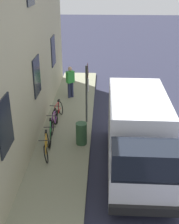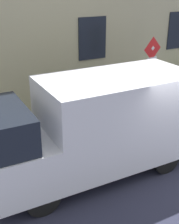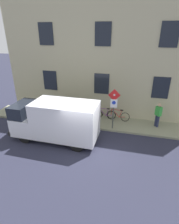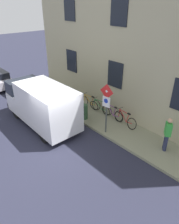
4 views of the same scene
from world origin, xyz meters
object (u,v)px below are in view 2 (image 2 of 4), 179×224
at_px(delivery_van, 96,125).
at_px(bicycle_orange, 60,107).
at_px(litter_bin, 99,113).
at_px(bicycle_red, 130,93).
at_px(sign_post_stacked, 151,67).
at_px(bicycle_green, 85,102).
at_px(bicycle_purple, 108,98).

xyz_separation_m(delivery_van, bicycle_orange, (3.30, -0.42, -0.82)).
height_order(delivery_van, litter_bin, delivery_van).
distance_m(bicycle_red, bicycle_orange, 2.97).
bearing_deg(sign_post_stacked, bicycle_red, -8.62).
bearing_deg(bicycle_green, delivery_van, 58.76).
distance_m(bicycle_green, bicycle_orange, 0.99).
bearing_deg(litter_bin, sign_post_stacked, -94.16).
distance_m(sign_post_stacked, delivery_van, 3.76).
xyz_separation_m(bicycle_purple, bicycle_orange, (-0.00, 1.98, 0.00)).
xyz_separation_m(bicycle_orange, litter_bin, (-1.24, -0.85, 0.08)).
xyz_separation_m(delivery_van, bicycle_red, (3.30, -3.39, -0.82)).
relative_size(sign_post_stacked, bicycle_purple, 1.56).
distance_m(sign_post_stacked, bicycle_red, 2.00).
xyz_separation_m(bicycle_red, bicycle_orange, (-0.00, 2.97, 0.00)).
height_order(bicycle_green, litter_bin, litter_bin).
relative_size(bicycle_orange, litter_bin, 1.90).
relative_size(bicycle_red, bicycle_green, 1.00).
bearing_deg(bicycle_purple, bicycle_red, -179.47).
bearing_deg(bicycle_red, bicycle_orange, 5.65).
bearing_deg(bicycle_orange, bicycle_purple, 172.18).
relative_size(bicycle_purple, bicycle_green, 1.00).
distance_m(bicycle_green, litter_bin, 1.26).
xyz_separation_m(sign_post_stacked, bicycle_purple, (1.39, 0.78, -1.43)).
height_order(bicycle_orange, litter_bin, litter_bin).
height_order(sign_post_stacked, bicycle_green, sign_post_stacked).
xyz_separation_m(sign_post_stacked, delivery_van, (-1.91, 3.18, -0.61)).
distance_m(bicycle_red, bicycle_purple, 0.99).
relative_size(bicycle_purple, litter_bin, 1.90).
height_order(bicycle_red, litter_bin, litter_bin).
bearing_deg(bicycle_orange, delivery_van, 74.87).
height_order(sign_post_stacked, bicycle_orange, sign_post_stacked).
height_order(delivery_van, bicycle_red, delivery_van).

